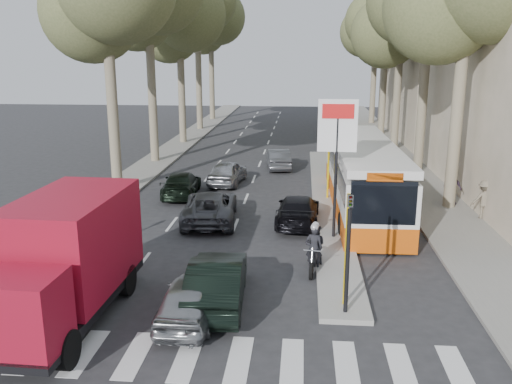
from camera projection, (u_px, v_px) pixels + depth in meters
ground at (238, 290)px, 17.15m from camera, size 120.00×120.00×0.00m
sidewalk_right at (391, 152)px, 40.52m from camera, size 3.20×70.00×0.12m
median_left at (182, 142)px, 44.81m from camera, size 2.40×64.00×0.12m
traffic_island at (327, 199)px, 27.47m from camera, size 1.50×26.00×0.16m
building_far at (462, 44)px, 46.64m from camera, size 11.00×20.00×16.00m
billboard at (337, 149)px, 20.77m from camera, size 1.50×12.10×5.60m
traffic_light_island at (349, 234)px, 14.81m from camera, size 0.16×0.41×3.60m
tree_l_c at (181, 16)px, 42.39m from camera, size 7.40×7.20×13.71m
tree_l_d at (198, 2)px, 49.68m from camera, size 7.40×7.20×15.66m
tree_l_e at (212, 19)px, 57.66m from camera, size 7.40×7.20×14.49m
tree_r_c at (403, 18)px, 39.14m from camera, size 7.40×7.20×13.32m
tree_r_d at (389, 7)px, 46.50m from camera, size 7.40×7.20×14.88m
tree_r_e at (378, 20)px, 54.38m from camera, size 7.40×7.20×14.10m
silver_hatchback at (190, 298)px, 15.15m from camera, size 1.53×3.78×1.29m
dark_hatchback at (217, 281)px, 16.04m from camera, size 1.82×4.56×1.47m
queue_car_a at (210, 207)px, 23.95m from camera, size 2.67×5.04×1.35m
queue_car_b at (298, 210)px, 23.59m from camera, size 1.99×4.45×1.27m
queue_car_c at (227, 172)px, 30.76m from camera, size 2.06×4.21×1.38m
queue_car_d at (278, 159)px, 34.88m from camera, size 1.83×4.03×1.28m
queue_car_e at (181, 184)px, 28.22m from camera, size 2.18×4.51×1.26m
red_truck at (64, 258)px, 14.87m from camera, size 2.65×6.51×3.43m
city_bus at (363, 175)px, 25.48m from camera, size 2.87×12.41×3.26m
motorcycle at (315, 248)px, 18.64m from camera, size 0.80×2.01×1.71m
pedestrian_near at (453, 188)px, 26.16m from camera, size 0.99×1.07×1.68m
pedestrian_far at (484, 200)px, 23.93m from camera, size 1.15×0.57×1.73m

